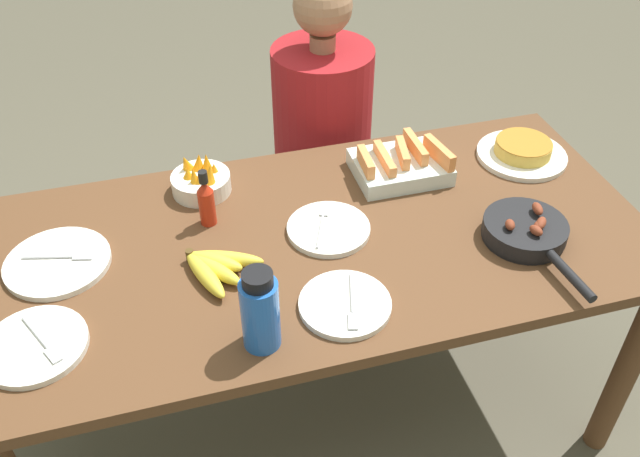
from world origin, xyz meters
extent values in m
plane|color=#565142|center=(0.00, 0.00, 0.00)|extent=(14.00, 14.00, 0.00)
cube|color=brown|center=(0.00, 0.00, 0.74)|extent=(1.75, 0.83, 0.03)
cylinder|color=brown|center=(0.81, -0.36, 0.36)|extent=(0.07, 0.07, 0.72)
cylinder|color=brown|center=(-0.81, 0.36, 0.36)|extent=(0.07, 0.07, 0.72)
cylinder|color=brown|center=(0.81, 0.36, 0.36)|extent=(0.07, 0.07, 0.72)
ellipsoid|color=yellow|center=(-0.31, -0.08, 0.77)|extent=(0.10, 0.19, 0.04)
ellipsoid|color=yellow|center=(-0.29, -0.06, 0.77)|extent=(0.14, 0.16, 0.04)
ellipsoid|color=yellow|center=(-0.28, -0.04, 0.77)|extent=(0.15, 0.12, 0.04)
ellipsoid|color=yellow|center=(-0.26, -0.04, 0.77)|extent=(0.20, 0.11, 0.04)
cylinder|color=#4C3819|center=(-0.34, 0.00, 0.77)|extent=(0.02, 0.02, 0.04)
cube|color=silver|center=(0.30, 0.21, 0.78)|extent=(0.27, 0.20, 0.05)
cube|color=#ED8E4C|center=(0.19, 0.20, 0.82)|extent=(0.03, 0.12, 0.05)
cube|color=#ED8E4C|center=(0.25, 0.21, 0.82)|extent=(0.03, 0.15, 0.04)
cube|color=#ED8E4C|center=(0.31, 0.22, 0.82)|extent=(0.05, 0.13, 0.04)
cube|color=#ED8E4C|center=(0.36, 0.23, 0.82)|extent=(0.02, 0.15, 0.05)
cube|color=#ED8E4C|center=(0.41, 0.18, 0.83)|extent=(0.04, 0.14, 0.05)
cylinder|color=black|center=(0.51, -0.15, 0.76)|extent=(0.21, 0.21, 0.01)
cylinder|color=black|center=(0.51, -0.15, 0.78)|extent=(0.22, 0.22, 0.04)
cylinder|color=black|center=(0.52, -0.34, 0.79)|extent=(0.04, 0.17, 0.02)
ellipsoid|color=brown|center=(0.52, -0.18, 0.82)|extent=(0.04, 0.04, 0.02)
ellipsoid|color=brown|center=(0.46, -0.16, 0.82)|extent=(0.03, 0.04, 0.02)
ellipsoid|color=brown|center=(0.55, -0.12, 0.82)|extent=(0.03, 0.05, 0.03)
ellipsoid|color=brown|center=(0.51, -0.20, 0.82)|extent=(0.04, 0.05, 0.03)
ellipsoid|color=brown|center=(0.53, -0.18, 0.82)|extent=(0.06, 0.06, 0.03)
cylinder|color=silver|center=(0.69, 0.19, 0.76)|extent=(0.27, 0.27, 0.02)
cylinder|color=gold|center=(0.69, 0.19, 0.79)|extent=(0.17, 0.17, 0.04)
cylinder|color=#AB7427|center=(0.69, 0.19, 0.81)|extent=(0.17, 0.17, 0.00)
cylinder|color=silver|center=(-0.01, -0.26, 0.76)|extent=(0.22, 0.22, 0.02)
cylinder|color=silver|center=(0.01, -0.24, 0.77)|extent=(0.04, 0.12, 0.01)
cube|color=silver|center=(-0.01, -0.32, 0.77)|extent=(0.03, 0.05, 0.00)
cylinder|color=silver|center=(0.03, 0.02, 0.76)|extent=(0.22, 0.22, 0.02)
cylinder|color=silver|center=(0.00, 0.00, 0.77)|extent=(0.06, 0.12, 0.01)
cube|color=silver|center=(0.04, 0.08, 0.77)|extent=(0.04, 0.06, 0.00)
cylinder|color=silver|center=(-0.66, 0.08, 0.76)|extent=(0.26, 0.26, 0.02)
cylinder|color=silver|center=(-0.68, 0.09, 0.77)|extent=(0.12, 0.04, 0.01)
cube|color=silver|center=(-0.60, 0.07, 0.77)|extent=(0.05, 0.03, 0.00)
cylinder|color=silver|center=(-0.70, -0.19, 0.76)|extent=(0.23, 0.23, 0.02)
cylinder|color=silver|center=(-0.70, -0.16, 0.77)|extent=(0.06, 0.11, 0.01)
cube|color=silver|center=(-0.66, -0.24, 0.77)|extent=(0.04, 0.05, 0.00)
cylinder|color=silver|center=(-0.27, 0.29, 0.78)|extent=(0.17, 0.17, 0.05)
cone|color=orange|center=(-0.23, 0.30, 0.82)|extent=(0.03, 0.03, 0.04)
cone|color=orange|center=(-0.24, 0.31, 0.83)|extent=(0.05, 0.05, 0.06)
cone|color=orange|center=(-0.26, 0.32, 0.83)|extent=(0.05, 0.04, 0.06)
cone|color=orange|center=(-0.30, 0.33, 0.83)|extent=(0.06, 0.06, 0.06)
cone|color=orange|center=(-0.30, 0.29, 0.82)|extent=(0.04, 0.04, 0.04)
cone|color=orange|center=(-0.29, 0.26, 0.83)|extent=(0.04, 0.04, 0.05)
cone|color=orange|center=(-0.27, 0.26, 0.83)|extent=(0.04, 0.03, 0.06)
cone|color=orange|center=(-0.24, 0.25, 0.83)|extent=(0.06, 0.06, 0.07)
cylinder|color=blue|center=(-0.22, -0.31, 0.84)|extent=(0.08, 0.08, 0.18)
cylinder|color=black|center=(-0.22, -0.31, 0.95)|extent=(0.07, 0.07, 0.03)
cylinder|color=#B72814|center=(-0.27, 0.14, 0.80)|extent=(0.04, 0.04, 0.10)
cone|color=#B72814|center=(-0.27, 0.14, 0.87)|extent=(0.04, 0.04, 0.03)
cylinder|color=black|center=(-0.27, 0.14, 0.90)|extent=(0.02, 0.02, 0.03)
cube|color=black|center=(0.19, 0.63, 0.22)|extent=(0.37, 0.37, 0.43)
cylinder|color=maroon|center=(0.19, 0.63, 0.70)|extent=(0.34, 0.34, 0.54)
cylinder|color=#9E7051|center=(0.19, 0.63, 0.99)|extent=(0.08, 0.08, 0.05)
sphere|color=#9E7051|center=(0.19, 0.63, 1.11)|extent=(0.18, 0.18, 0.18)
camera|label=1|loc=(-0.37, -1.29, 1.91)|focal=38.00mm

